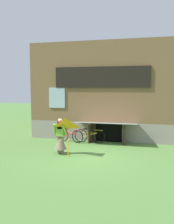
{
  "coord_description": "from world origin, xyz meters",
  "views": [
    {
      "loc": [
        2.29,
        -9.25,
        2.83
      ],
      "look_at": [
        -0.33,
        1.28,
        1.72
      ],
      "focal_mm": 38.33,
      "sensor_mm": 36.0,
      "label": 1
    }
  ],
  "objects": [
    {
      "name": "ground_plane",
      "position": [
        0.0,
        0.0,
        0.0
      ],
      "size": [
        60.0,
        60.0,
        0.0
      ],
      "primitive_type": "plane",
      "color": "#56843D"
    },
    {
      "name": "bicycle_yellow",
      "position": [
        -0.5,
        2.5,
        0.36
      ],
      "size": [
        1.61,
        0.08,
        0.73
      ],
      "rotation": [
        0.0,
        0.0,
        -0.02
      ],
      "color": "black",
      "rests_on": "ground_plane"
    },
    {
      "name": "person",
      "position": [
        -1.24,
        0.2,
        0.64
      ],
      "size": [
        0.61,
        0.52,
        1.53
      ],
      "rotation": [
        0.0,
        0.0,
        -0.27
      ],
      "color": "#7F6B51",
      "rests_on": "ground_plane"
    },
    {
      "name": "log_house",
      "position": [
        -0.0,
        5.76,
        2.63
      ],
      "size": [
        8.03,
        6.64,
        5.26
      ],
      "color": "gray",
      "rests_on": "ground_plane"
    },
    {
      "name": "kite",
      "position": [
        -0.83,
        -0.33,
        1.23
      ],
      "size": [
        0.95,
        0.96,
        1.52
      ],
      "color": "orange",
      "rests_on": "ground_plane"
    },
    {
      "name": "bicycle_red",
      "position": [
        -1.52,
        2.43,
        0.35
      ],
      "size": [
        1.52,
        0.47,
        0.72
      ],
      "rotation": [
        0.0,
        0.0,
        -0.28
      ],
      "color": "black",
      "rests_on": "ground_plane"
    }
  ]
}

